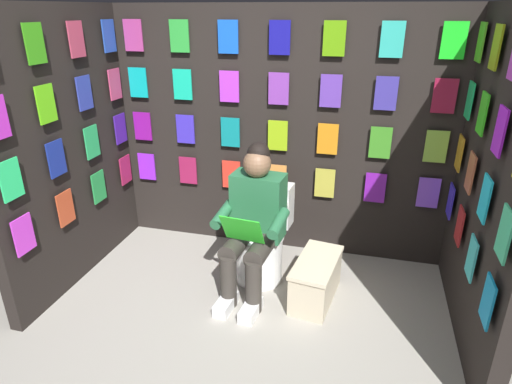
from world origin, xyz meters
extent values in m
plane|color=#9E998E|center=(0.00, 0.00, 0.00)|extent=(30.00, 30.00, 0.00)
cube|color=black|center=(0.00, -1.71, 1.07)|extent=(3.03, 0.10, 2.14)
cube|color=#9023EB|center=(1.28, -1.62, 0.69)|extent=(0.17, 0.01, 0.26)
cube|color=#9C1B49|center=(0.85, -1.62, 0.69)|extent=(0.17, 0.01, 0.26)
cube|color=red|center=(0.43, -1.62, 0.69)|extent=(0.17, 0.01, 0.26)
cube|color=#F29243|center=(0.00, -1.62, 0.69)|extent=(0.17, 0.01, 0.26)
cube|color=gold|center=(-0.43, -1.62, 0.69)|extent=(0.17, 0.01, 0.26)
cube|color=#7518A5|center=(-0.85, -1.62, 0.69)|extent=(0.17, 0.01, 0.26)
cube|color=#854AE5|center=(-1.28, -1.62, 0.69)|extent=(0.17, 0.01, 0.26)
cube|color=#851390|center=(1.28, -1.62, 1.09)|extent=(0.17, 0.01, 0.26)
cube|color=#3B2BCD|center=(0.85, -1.62, 1.09)|extent=(0.17, 0.01, 0.26)
cube|color=#0E858C|center=(0.43, -1.62, 1.09)|extent=(0.17, 0.01, 0.26)
cube|color=#92BE17|center=(0.00, -1.62, 1.09)|extent=(0.17, 0.01, 0.26)
cube|color=orange|center=(-0.43, -1.62, 1.09)|extent=(0.17, 0.01, 0.26)
cube|color=#3A8C23|center=(-0.85, -1.62, 1.09)|extent=(0.17, 0.01, 0.26)
cube|color=#8ABE3F|center=(-1.28, -1.62, 1.09)|extent=(0.17, 0.01, 0.26)
cube|color=#0CB3B4|center=(1.28, -1.62, 1.48)|extent=(0.17, 0.01, 0.26)
cube|color=#13C89D|center=(0.85, -1.62, 1.48)|extent=(0.17, 0.01, 0.26)
cube|color=#B934DD|center=(0.43, -1.62, 1.48)|extent=(0.17, 0.01, 0.26)
cube|color=purple|center=(0.00, -1.62, 1.48)|extent=(0.17, 0.01, 0.26)
cube|color=#5E37AC|center=(-0.43, -1.62, 1.48)|extent=(0.17, 0.01, 0.26)
cube|color=#3B3198|center=(-0.85, -1.62, 1.48)|extent=(0.17, 0.01, 0.26)
cube|color=maroon|center=(-1.28, -1.62, 1.48)|extent=(0.17, 0.01, 0.26)
cube|color=#AD3782|center=(1.28, -1.62, 1.88)|extent=(0.17, 0.01, 0.26)
cube|color=green|center=(0.85, -1.62, 1.88)|extent=(0.17, 0.01, 0.26)
cube|color=blue|center=(0.43, -1.62, 1.88)|extent=(0.17, 0.01, 0.26)
cube|color=#151390|center=(0.00, -1.62, 1.88)|extent=(0.17, 0.01, 0.26)
cube|color=#56980E|center=(-0.43, -1.62, 1.88)|extent=(0.17, 0.01, 0.26)
cube|color=#2BB4A5|center=(-0.85, -1.62, 1.88)|extent=(0.17, 0.01, 0.26)
cube|color=#1BE323|center=(-1.28, -1.62, 1.88)|extent=(0.17, 0.01, 0.26)
cube|color=black|center=(-1.52, -0.83, 1.07)|extent=(0.10, 1.66, 2.14)
cube|color=#382BD2|center=(-1.43, -1.49, 0.69)|extent=(0.01, 0.17, 0.26)
cube|color=#AC2325|center=(-1.43, -1.05, 0.69)|extent=(0.01, 0.17, 0.26)
cube|color=#3FCDD0|center=(-1.43, -0.61, 0.69)|extent=(0.01, 0.17, 0.26)
cube|color=#128ECC|center=(-1.43, -0.17, 0.69)|extent=(0.01, 0.17, 0.26)
cube|color=#C48820|center=(-1.43, -1.49, 1.09)|extent=(0.01, 0.17, 0.26)
cube|color=#A95A3A|center=(-1.43, -1.05, 1.09)|extent=(0.01, 0.17, 0.26)
cube|color=#1EC8E9|center=(-1.43, -0.61, 1.09)|extent=(0.01, 0.17, 0.26)
cube|color=#3DC98C|center=(-1.43, -0.17, 1.09)|extent=(0.01, 0.17, 0.26)
cube|color=#1BBD62|center=(-1.43, -1.49, 1.48)|extent=(0.01, 0.17, 0.26)
cube|color=green|center=(-1.43, -1.05, 1.48)|extent=(0.01, 0.17, 0.26)
cube|color=#A01CD8|center=(-1.43, -0.61, 1.48)|extent=(0.01, 0.17, 0.26)
cube|color=#4CAB21|center=(-1.43, -1.49, 1.88)|extent=(0.01, 0.17, 0.26)
cube|color=olive|center=(-1.43, -1.05, 1.88)|extent=(0.01, 0.17, 0.26)
cube|color=black|center=(1.52, -0.83, 1.07)|extent=(0.10, 1.66, 2.14)
cube|color=#D938E2|center=(1.43, -0.17, 0.69)|extent=(0.01, 0.17, 0.26)
cube|color=#CA4928|center=(1.43, -0.61, 0.69)|extent=(0.01, 0.17, 0.26)
cube|color=green|center=(1.43, -1.05, 0.69)|extent=(0.01, 0.17, 0.26)
cube|color=#A8204B|center=(1.43, -1.49, 0.69)|extent=(0.01, 0.17, 0.26)
cube|color=#2AEC7A|center=(1.43, -0.17, 1.09)|extent=(0.01, 0.17, 0.26)
cube|color=navy|center=(1.43, -0.61, 1.09)|extent=(0.01, 0.17, 0.26)
cube|color=#29B75F|center=(1.43, -1.05, 1.09)|extent=(0.01, 0.17, 0.26)
cube|color=#431DA2|center=(1.43, -1.49, 1.09)|extent=(0.01, 0.17, 0.26)
cube|color=#61D917|center=(1.43, -0.61, 1.48)|extent=(0.01, 0.17, 0.26)
cube|color=#2F3DAD|center=(1.43, -1.05, 1.48)|extent=(0.01, 0.17, 0.26)
cube|color=#CE3D6D|center=(1.43, -1.49, 1.48)|extent=(0.01, 0.17, 0.26)
cube|color=#379B17|center=(1.43, -0.61, 1.88)|extent=(0.01, 0.17, 0.26)
cube|color=#B93C59|center=(1.43, -1.05, 1.88)|extent=(0.01, 0.17, 0.26)
cube|color=blue|center=(1.43, -1.49, 1.88)|extent=(0.01, 0.17, 0.26)
cylinder|color=white|center=(0.02, -1.06, 0.20)|extent=(0.38, 0.38, 0.40)
cylinder|color=white|center=(0.02, -1.06, 0.41)|extent=(0.41, 0.41, 0.02)
cube|color=white|center=(-0.01, -1.32, 0.58)|extent=(0.40, 0.22, 0.36)
cylinder|color=white|center=(0.00, -1.23, 0.58)|extent=(0.39, 0.11, 0.39)
cube|color=#286B42|center=(0.02, -1.03, 0.68)|extent=(0.42, 0.26, 0.52)
sphere|color=brown|center=(0.02, -1.00, 1.04)|extent=(0.21, 0.21, 0.21)
sphere|color=black|center=(0.02, -1.03, 1.11)|extent=(0.17, 0.17, 0.17)
cylinder|color=#38332D|center=(-0.06, -0.82, 0.44)|extent=(0.19, 0.41, 0.15)
cylinder|color=#38332D|center=(0.14, -0.84, 0.44)|extent=(0.19, 0.41, 0.15)
cylinder|color=#38332D|center=(-0.04, -0.64, 0.21)|extent=(0.12, 0.12, 0.42)
cylinder|color=#38332D|center=(0.16, -0.66, 0.21)|extent=(0.12, 0.12, 0.42)
cube|color=white|center=(-0.04, -0.58, 0.04)|extent=(0.13, 0.27, 0.09)
cube|color=white|center=(0.16, -0.60, 0.04)|extent=(0.13, 0.27, 0.09)
cylinder|color=#286B42|center=(-0.18, -0.83, 0.66)|extent=(0.11, 0.32, 0.13)
cylinder|color=#286B42|center=(0.26, -0.87, 0.66)|extent=(0.11, 0.32, 0.13)
cube|color=green|center=(0.05, -0.69, 0.64)|extent=(0.31, 0.16, 0.23)
cube|color=beige|center=(-0.47, -0.90, 0.16)|extent=(0.35, 0.60, 0.31)
cube|color=beige|center=(-0.47, -0.90, 0.33)|extent=(0.37, 0.62, 0.03)
camera|label=1|loc=(-0.73, 1.94, 2.09)|focal=30.54mm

